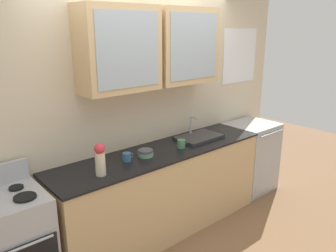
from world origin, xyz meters
TOP-DOWN VIEW (x-y plane):
  - ground_plane at (0.00, 0.00)m, footprint 10.00×10.00m
  - back_wall_unit at (0.01, 0.30)m, footprint 4.34×0.44m
  - counter at (0.00, 0.00)m, footprint 2.48×0.62m
  - stove_range at (-1.58, -0.00)m, footprint 0.61×0.59m
  - sink_faucet at (0.57, 0.04)m, footprint 0.52×0.34m
  - bowl_stack at (-0.23, -0.01)m, footprint 0.16×0.16m
  - vase at (-0.80, -0.11)m, footprint 0.09×0.09m
  - cup_near_sink at (0.20, -0.06)m, footprint 0.12×0.09m
  - cup_near_bowls at (-0.44, 0.01)m, footprint 0.12×0.08m
  - dishwasher at (1.55, -0.00)m, footprint 0.64×0.60m

SIDE VIEW (x-z plane):
  - ground_plane at x=0.00m, z-range 0.00..0.00m
  - dishwasher at x=1.55m, z-range 0.00..0.94m
  - counter at x=0.00m, z-range 0.00..0.94m
  - stove_range at x=-1.58m, z-range -0.08..1.04m
  - sink_faucet at x=0.57m, z-range 0.84..1.08m
  - bowl_stack at x=-0.23m, z-range 0.94..1.00m
  - cup_near_bowls at x=-0.44m, z-range 0.94..1.02m
  - cup_near_sink at x=0.20m, z-range 0.94..1.03m
  - vase at x=-0.80m, z-range 0.94..1.24m
  - back_wall_unit at x=0.01m, z-range 0.17..2.84m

